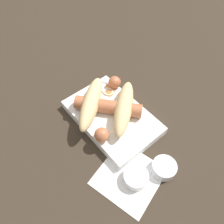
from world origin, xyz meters
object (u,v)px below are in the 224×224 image
Objects in this scene: bread_roll at (107,105)px; condiment_cup_near at (136,178)px; sausage at (109,106)px; condiment_cup_far at (163,169)px; food_tray at (112,117)px.

bread_roll is 0.19m from condiment_cup_near.
condiment_cup_near is (-0.17, 0.06, -0.03)m from sausage.
bread_roll reaches higher than condiment_cup_far.
food_tray is 0.17m from condiment_cup_near.
sausage is 0.19m from condiment_cup_near.
food_tray is 0.03m from sausage.
food_tray and condiment_cup_near have the same top height.
bread_roll reaches higher than sausage.
condiment_cup_near is (-0.16, 0.06, -0.00)m from food_tray.
condiment_cup_near is at bearing 160.48° from bread_roll.
condiment_cup_far is at bearing 178.71° from sausage.
sausage reaches higher than food_tray.
food_tray is at bearing -21.97° from condiment_cup_near.
sausage is (0.02, -0.00, 0.03)m from food_tray.
condiment_cup_far is (-0.02, -0.06, 0.00)m from condiment_cup_near.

